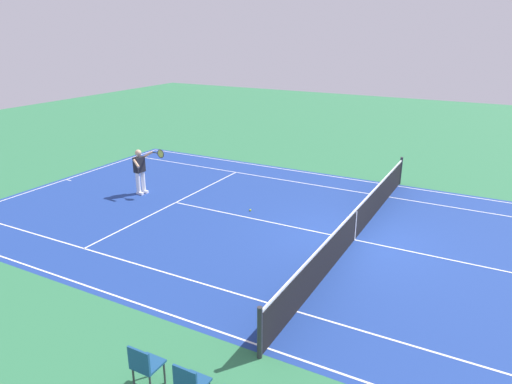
{
  "coord_description": "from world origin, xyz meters",
  "views": [
    {
      "loc": [
        -3.36,
        12.16,
        5.77
      ],
      "look_at": [
        3.25,
        -0.05,
        0.9
      ],
      "focal_mm": 32.99,
      "sensor_mm": 36.0,
      "label": 1
    }
  ],
  "objects_px": {
    "tennis_net": "(355,224)",
    "spectator_chair_2": "(190,383)",
    "spectator_chair_3": "(145,364)",
    "tennis_ball": "(250,210)",
    "tennis_player_near": "(140,169)"
  },
  "relations": [
    {
      "from": "spectator_chair_3",
      "to": "tennis_net",
      "type": "bearing_deg",
      "value": -99.88
    },
    {
      "from": "tennis_net",
      "to": "tennis_player_near",
      "type": "bearing_deg",
      "value": -1.34
    },
    {
      "from": "tennis_net",
      "to": "spectator_chair_3",
      "type": "height_order",
      "value": "tennis_net"
    },
    {
      "from": "tennis_net",
      "to": "spectator_chair_3",
      "type": "distance_m",
      "value": 7.54
    },
    {
      "from": "spectator_chair_2",
      "to": "spectator_chair_3",
      "type": "bearing_deg",
      "value": 0.0
    },
    {
      "from": "tennis_net",
      "to": "tennis_player_near",
      "type": "relative_size",
      "value": 6.89
    },
    {
      "from": "tennis_ball",
      "to": "spectator_chair_3",
      "type": "height_order",
      "value": "spectator_chair_3"
    },
    {
      "from": "spectator_chair_2",
      "to": "spectator_chair_3",
      "type": "xyz_separation_m",
      "value": [
        0.92,
        0.0,
        0.0
      ]
    },
    {
      "from": "tennis_player_near",
      "to": "spectator_chair_3",
      "type": "xyz_separation_m",
      "value": [
        -6.78,
        7.62,
        -0.41
      ]
    },
    {
      "from": "tennis_ball",
      "to": "spectator_chair_2",
      "type": "distance_m",
      "value": 8.65
    },
    {
      "from": "tennis_ball",
      "to": "spectator_chair_3",
      "type": "relative_size",
      "value": 0.08
    },
    {
      "from": "tennis_ball",
      "to": "spectator_chair_3",
      "type": "bearing_deg",
      "value": 106.97
    },
    {
      "from": "tennis_net",
      "to": "spectator_chair_2",
      "type": "distance_m",
      "value": 7.44
    },
    {
      "from": "tennis_net",
      "to": "spectator_chair_2",
      "type": "xyz_separation_m",
      "value": [
        0.37,
        7.43,
        0.03
      ]
    },
    {
      "from": "tennis_ball",
      "to": "tennis_net",
      "type": "bearing_deg",
      "value": 171.79
    }
  ]
}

